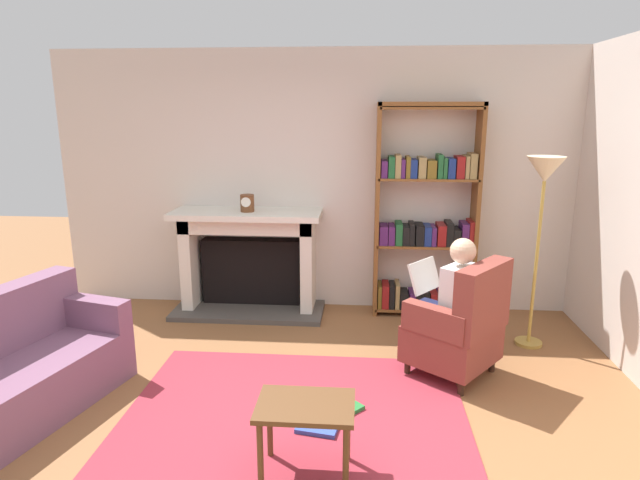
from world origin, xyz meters
name	(u,v)px	position (x,y,z in m)	size (l,w,h in m)	color
ground	(290,439)	(0.00, 0.00, 0.00)	(14.00, 14.00, 0.00)	brown
back_wall	(321,182)	(0.00, 2.55, 1.35)	(5.60, 0.10, 2.70)	beige
area_rug	(296,413)	(0.00, 0.30, 0.01)	(2.40, 1.80, 0.01)	maroon
fireplace	(250,257)	(-0.74, 2.30, 0.58)	(1.57, 0.64, 1.09)	#4C4742
mantel_clock	(247,203)	(-0.72, 2.20, 1.17)	(0.14, 0.14, 0.17)	brown
bookshelf	(426,219)	(1.09, 2.33, 1.01)	(1.02, 0.32, 2.17)	brown
armchair_reading	(460,326)	(1.23, 0.96, 0.42)	(0.88, 0.89, 0.97)	#331E14
seated_reader	(448,300)	(1.14, 1.04, 0.62)	(0.59, 0.57, 1.14)	silver
sofa_floral	(3,378)	(-1.97, 0.07, 0.32)	(1.13, 1.83, 0.85)	#784F68
side_table	(306,415)	(0.14, -0.34, 0.39)	(0.56, 0.39, 0.47)	brown
scattered_books	(330,416)	(0.24, 0.24, 0.03)	(0.47, 0.56, 0.03)	#334CA5
floor_lamp	(544,187)	(1.99, 1.62, 1.45)	(0.32, 0.32, 1.71)	#B7933F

